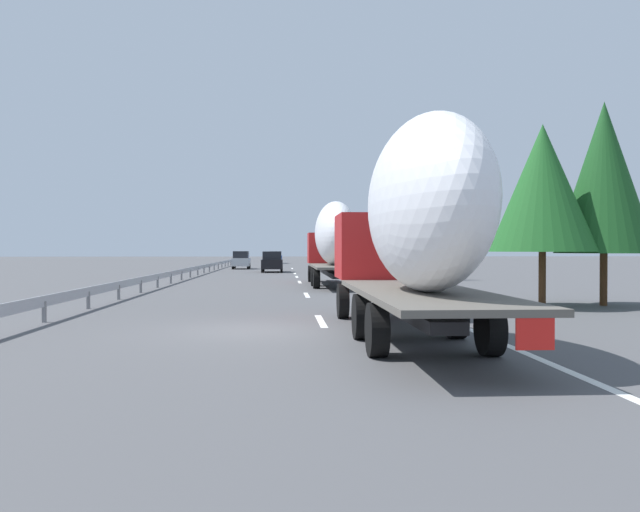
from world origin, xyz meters
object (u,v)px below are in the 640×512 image
(truck_trailing, at_px, (414,224))
(car_silver_hatch, at_px, (241,260))
(car_black_suv, at_px, (272,262))
(road_sign, at_px, (351,248))
(truck_lead, at_px, (334,240))
(car_blue_sedan, at_px, (276,257))

(truck_trailing, bearing_deg, car_silver_hatch, 7.67)
(truck_trailing, xyz_separation_m, car_black_suv, (43.75, 3.79, -1.68))
(car_silver_hatch, relative_size, road_sign, 1.29)
(car_silver_hatch, bearing_deg, road_sign, -139.91)
(truck_lead, distance_m, truck_trailing, 21.73)
(car_black_suv, relative_size, road_sign, 1.47)
(truck_lead, height_order, car_black_suv, truck_lead)
(car_silver_hatch, xyz_separation_m, road_sign, (-12.23, -10.30, 1.28))
(truck_lead, height_order, truck_trailing, truck_trailing)
(car_silver_hatch, bearing_deg, truck_trailing, -172.33)
(truck_lead, distance_m, road_sign, 19.72)
(car_blue_sedan, xyz_separation_m, car_silver_hatch, (-27.02, 3.39, 0.03))
(car_blue_sedan, distance_m, road_sign, 39.88)
(road_sign, bearing_deg, truck_trailing, 175.70)
(truck_lead, distance_m, car_black_suv, 22.41)
(car_blue_sedan, bearing_deg, truck_lead, -176.29)
(car_blue_sedan, xyz_separation_m, car_black_suv, (-36.70, -0.02, 0.03))
(car_black_suv, bearing_deg, car_silver_hatch, 19.41)
(truck_lead, xyz_separation_m, car_black_suv, (22.03, 3.79, -1.67))
(car_black_suv, xyz_separation_m, road_sign, (-2.55, -6.89, 1.28))
(car_blue_sedan, height_order, car_black_suv, car_black_suv)
(road_sign, bearing_deg, car_black_suv, 69.65)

